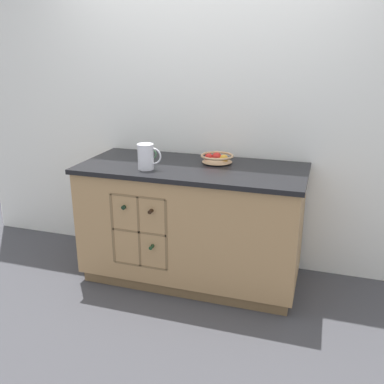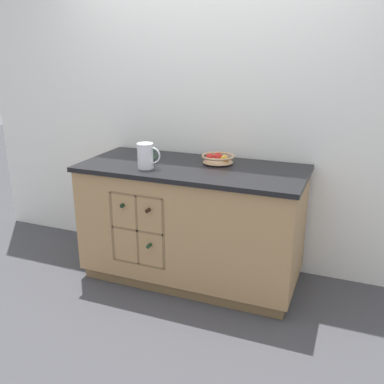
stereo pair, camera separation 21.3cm
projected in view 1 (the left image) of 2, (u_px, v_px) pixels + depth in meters
ground_plane at (192, 276)px, 3.48m from camera, size 14.00×14.00×0.00m
back_wall at (208, 112)px, 3.46m from camera, size 4.40×0.06×2.55m
kitchen_island at (192, 223)px, 3.33m from camera, size 1.69×0.78×0.93m
fruit_bowl at (217, 158)px, 3.26m from camera, size 0.25×0.25×0.08m
white_pitcher at (146, 156)px, 3.08m from camera, size 0.18×0.12×0.19m
ceramic_mug at (148, 154)px, 3.34m from camera, size 0.11×0.07×0.10m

